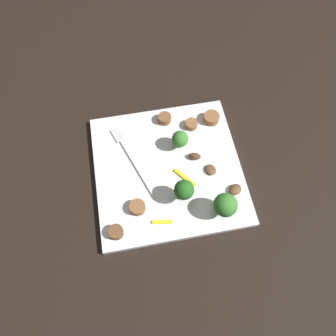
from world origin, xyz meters
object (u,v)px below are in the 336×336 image
Objects in this scene: mushroom_2 at (195,156)px; pepper_strip_1 at (162,222)px; broccoli_floret_0 at (184,190)px; mushroom_1 at (211,170)px; fork at (130,156)px; pepper_strip_0 at (185,178)px; sausage_slice_0 at (211,118)px; sausage_slice_2 at (116,232)px; sausage_slice_4 at (191,124)px; broccoli_floret_2 at (180,139)px; broccoli_floret_1 at (225,205)px; sausage_slice_3 at (165,119)px; sausage_slice_1 at (137,207)px; plate at (168,169)px; mushroom_0 at (235,190)px.

mushroom_2 is 0.15m from pepper_strip_1.
broccoli_floret_0 is 0.09m from mushroom_1.
fork and pepper_strip_0 have the same top height.
pepper_strip_0 is (-0.12, 0.08, -0.01)m from sausage_slice_0.
sausage_slice_2 is 0.27m from sausage_slice_4.
mushroom_1 is (0.09, -0.20, -0.00)m from sausage_slice_2.
broccoli_floret_2 reaches higher than fork.
broccoli_floret_1 is 0.21m from sausage_slice_0.
fork is 0.11m from sausage_slice_3.
sausage_slice_0 reaches higher than sausage_slice_4.
mushroom_2 is (0.08, -0.04, -0.03)m from broccoli_floret_0.
sausage_slice_0 is 1.12× the size of sausage_slice_1.
sausage_slice_0 is 1.23× the size of sausage_slice_2.
sausage_slice_0 is 0.05m from sausage_slice_4.
sausage_slice_4 is 0.71× the size of pepper_strip_1.
sausage_slice_1 reaches higher than plate.
broccoli_floret_2 reaches higher than sausage_slice_0.
fork is 5.84× the size of sausage_slice_1.
mushroom_1 is at bearing 0.92° from broccoli_floret_1.
fork is 0.15m from sausage_slice_4.
broccoli_floret_0 is 2.23× the size of sausage_slice_4.
broccoli_floret_2 is (0.15, 0.05, -0.01)m from broccoli_floret_1.
pepper_strip_0 is 0.10m from pepper_strip_1.
sausage_slice_4 reaches higher than plate.
mushroom_0 is (-0.07, -0.12, 0.01)m from plate.
mushroom_0 is 0.10m from mushroom_2.
sausage_slice_3 is 0.21m from mushroom_0.
broccoli_floret_0 is 0.07m from pepper_strip_1.
pepper_strip_0 is (0.08, -0.14, -0.01)m from sausage_slice_2.
broccoli_floret_1 reaches higher than mushroom_2.
sausage_slice_3 reaches higher than sausage_slice_2.
sausage_slice_0 is at bearing -7.99° from broccoli_floret_1.
broccoli_floret_0 is at bearing -166.08° from plate.
mushroom_1 is at bearing -71.06° from sausage_slice_1.
broccoli_floret_2 reaches higher than mushroom_0.
sausage_slice_3 is (0.11, -0.01, 0.01)m from plate.
pepper_strip_0 is at bearing 146.20° from sausage_slice_0.
sausage_slice_3 is (0.22, 0.07, -0.03)m from broccoli_floret_1.
sausage_slice_3 is at bearing 23.31° from mushroom_2.
mushroom_2 is at bearing -121.17° from fork.
mushroom_1 is at bearing -172.21° from sausage_slice_4.
mushroom_1 is at bearing -65.09° from sausage_slice_2.
sausage_slice_3 is 1.10× the size of mushroom_2.
mushroom_1 is at bearing -82.49° from pepper_strip_0.
broccoli_floret_1 is 2.14× the size of sausage_slice_3.
sausage_slice_2 is at bearing 126.08° from mushroom_2.
sausage_slice_2 is at bearing 132.56° from sausage_slice_0.
sausage_slice_1 is 0.80× the size of pepper_strip_1.
sausage_slice_1 reaches higher than sausage_slice_4.
sausage_slice_1 reaches higher than mushroom_2.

